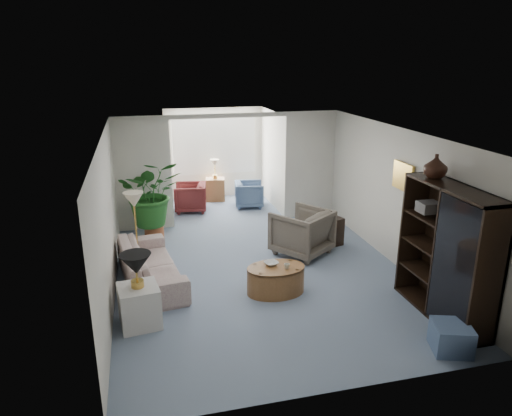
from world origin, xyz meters
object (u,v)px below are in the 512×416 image
object	(u,v)px
wingback_chair	(302,232)
coffee_cup	(287,266)
cabinet_urn	(436,166)
entertainment_cabinet	(447,253)
side_table_dark	(329,231)
coffee_table	(276,280)
table_lamp	(136,264)
plant_pot	(154,232)
ottoman	(451,338)
sunroom_chair_blue	(249,194)
framed_picture	(404,176)
sunroom_chair_maroon	(190,197)
sofa	(150,264)
sunroom_table	(215,189)
end_table	(139,306)
floor_lamp	(134,200)
coffee_bowl	(271,263)

from	to	relation	value
wingback_chair	coffee_cup	bearing A→B (deg)	26.86
cabinet_urn	wingback_chair	bearing A→B (deg)	119.99
entertainment_cabinet	side_table_dark	bearing A→B (deg)	100.48
coffee_table	wingback_chair	distance (m)	1.70
table_lamp	plant_pot	size ratio (longest dim) A/B	1.10
table_lamp	ottoman	distance (m)	4.32
table_lamp	sunroom_chair_blue	world-z (taller)	table_lamp
framed_picture	side_table_dark	world-z (taller)	framed_picture
cabinet_urn	sunroom_chair_maroon	distance (m)	6.41
side_table_dark	sunroom_chair_maroon	distance (m)	3.81
sofa	table_lamp	bearing A→B (deg)	163.63
cabinet_urn	sunroom_table	distance (m)	6.77
coffee_cup	wingback_chair	bearing A→B (deg)	62.57
cabinet_urn	sunroom_chair_maroon	world-z (taller)	cabinet_urn
coffee_cup	ottoman	bearing A→B (deg)	-50.78
end_table	sunroom_table	distance (m)	6.16
sunroom_chair_maroon	sunroom_table	size ratio (longest dim) A/B	1.28
coffee_table	cabinet_urn	bearing A→B (deg)	-19.08
wingback_chair	ottoman	xyz separation A→B (m)	(0.84, -3.50, -0.26)
end_table	sofa	bearing A→B (deg)	81.57
plant_pot	coffee_cup	bearing A→B (deg)	-56.58
coffee_cup	sunroom_chair_blue	bearing A→B (deg)	84.02
coffee_cup	sunroom_table	distance (m)	5.46
sunroom_chair_blue	framed_picture	bearing A→B (deg)	-147.82
coffee_cup	sunroom_chair_blue	xyz separation A→B (m)	(0.49, 4.70, -0.17)
floor_lamp	coffee_table	bearing A→B (deg)	-37.55
sunroom_table	table_lamp	bearing A→B (deg)	-109.42
floor_lamp	end_table	bearing A→B (deg)	-90.03
table_lamp	sunroom_chair_maroon	xyz separation A→B (m)	(1.30, 5.06, -0.60)
side_table_dark	entertainment_cabinet	distance (m)	3.09
sunroom_chair_blue	sunroom_table	xyz separation A→B (m)	(-0.75, 0.75, -0.02)
coffee_cup	table_lamp	bearing A→B (deg)	-170.98
coffee_table	ottoman	xyz separation A→B (m)	(1.77, -2.09, -0.04)
sunroom_chair_maroon	entertainment_cabinet	bearing A→B (deg)	36.65
plant_pot	sunroom_chair_maroon	world-z (taller)	sunroom_chair_maroon
side_table_dark	sunroom_table	distance (m)	4.03
coffee_cup	sunroom_table	xyz separation A→B (m)	(-0.26, 5.45, -0.19)
coffee_table	sunroom_chair_maroon	world-z (taller)	sunroom_chair_maroon
coffee_bowl	side_table_dark	distance (m)	2.34
sofa	plant_pot	world-z (taller)	sofa
table_lamp	ottoman	size ratio (longest dim) A/B	0.93
sofa	coffee_cup	bearing A→B (deg)	-122.96
side_table_dark	wingback_chair	bearing A→B (deg)	-156.80
entertainment_cabinet	table_lamp	bearing A→B (deg)	169.71
wingback_chair	table_lamp	bearing A→B (deg)	-4.48
side_table_dark	sunroom_table	size ratio (longest dim) A/B	0.96
sunroom_chair_maroon	end_table	bearing A→B (deg)	-5.19
coffee_table	table_lamp	bearing A→B (deg)	-167.80
cabinet_urn	sunroom_chair_blue	bearing A→B (deg)	106.05
coffee_bowl	sunroom_table	bearing A→B (deg)	90.64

